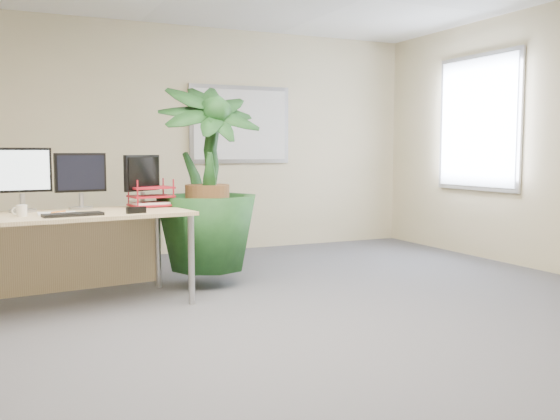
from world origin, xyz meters
name	(u,v)px	position (x,y,z in m)	size (l,w,h in m)	color
floor	(294,356)	(0.00, 0.00, 0.00)	(8.00, 8.00, 0.00)	#46464B
back_wall	(143,140)	(0.00, 4.00, 1.35)	(7.00, 0.04, 2.70)	beige
whiteboard	(240,125)	(1.20, 3.97, 1.55)	(1.30, 0.04, 0.95)	#9F9FA4
window	(478,123)	(3.47, 2.30, 1.55)	(0.04, 1.30, 1.55)	#9F9FA4
desk	(57,233)	(-1.16, 1.84, 0.59)	(2.04, 1.07, 0.75)	tan
floor_plant	(207,204)	(0.17, 2.13, 0.75)	(0.84, 0.84, 1.50)	#153A17
monitor_left	(22,175)	(-1.39, 2.01, 1.04)	(0.45, 0.21, 0.50)	#A3A4A8
monitor_right	(81,177)	(-0.94, 2.07, 1.01)	(0.42, 0.19, 0.46)	#A3A4A8
monitor_dark	(142,177)	(-0.43, 2.08, 1.00)	(0.35, 0.25, 0.44)	#A3A4A8
keyboard	(73,214)	(-1.07, 1.51, 0.76)	(0.43, 0.14, 0.02)	black
coffee_mug	(21,211)	(-1.42, 1.65, 0.79)	(0.11, 0.08, 0.08)	white
spiral_notebook	(57,213)	(-1.17, 1.71, 0.75)	(0.28, 0.21, 0.01)	white
orange_pen	(58,212)	(-1.15, 1.72, 0.77)	(0.01, 0.01, 0.13)	orange
yellow_highlighter	(90,212)	(-0.93, 1.68, 0.76)	(0.02, 0.02, 0.12)	yellow
letter_tray	(151,198)	(-0.37, 2.04, 0.82)	(0.38, 0.31, 0.16)	#A41421
stapler	(136,210)	(-0.61, 1.52, 0.77)	(0.15, 0.04, 0.05)	black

